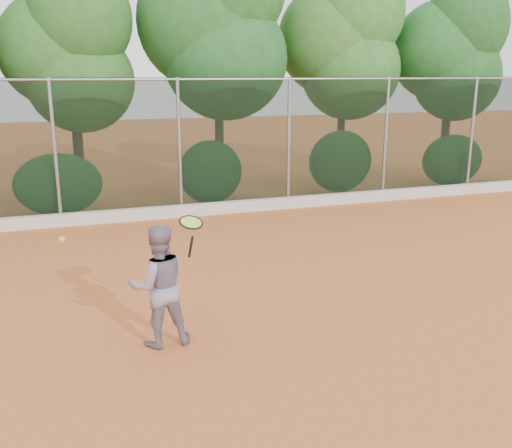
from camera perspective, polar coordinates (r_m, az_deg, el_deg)
name	(u,v)px	position (r m, az deg, el deg)	size (l,w,h in m)	color
ground	(278,321)	(8.68, 2.18, -9.62)	(80.00, 80.00, 0.00)	#C8662F
concrete_curb	(183,211)	(14.87, -7.30, 1.33)	(24.00, 0.20, 0.30)	beige
tennis_player	(159,286)	(7.77, -9.69, -6.11)	(0.82, 0.64, 1.68)	gray
chainlink_fence	(179,144)	(14.74, -7.67, 7.95)	(24.09, 0.09, 3.50)	black
foliage_backdrop	(142,42)	(16.52, -11.37, 17.37)	(23.70, 3.63, 7.55)	#45311A
tennis_racket	(191,225)	(7.43, -6.52, -0.13)	(0.39, 0.38, 0.58)	black
tennis_ball_in_flight	(62,240)	(7.18, -18.83, -1.48)	(0.07, 0.07, 0.07)	#B4D430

